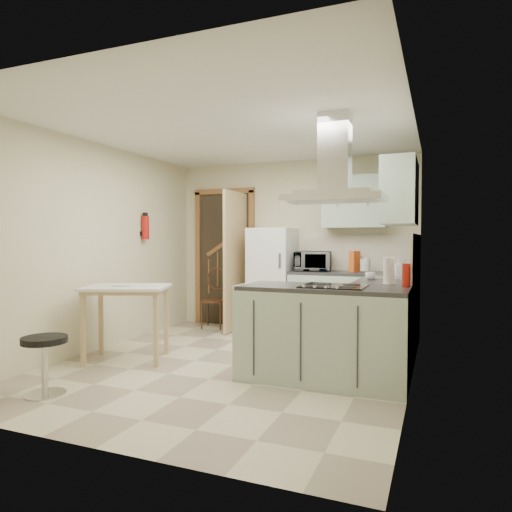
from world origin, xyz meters
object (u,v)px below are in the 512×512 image
at_px(drop_leaf_table, 127,323).
at_px(stool, 45,365).
at_px(fridge, 272,280).
at_px(bentwood_chair, 214,301).
at_px(extractor_hood, 335,198).
at_px(microwave, 313,261).
at_px(peninsula, 323,334).

bearing_deg(drop_leaf_table, stool, -108.98).
bearing_deg(drop_leaf_table, fridge, 43.36).
bearing_deg(bentwood_chair, extractor_hood, -50.02).
xyz_separation_m(fridge, microwave, (0.59, 0.01, 0.29)).
height_order(fridge, microwave, fridge).
bearing_deg(peninsula, bentwood_chair, 137.99).
bearing_deg(extractor_hood, drop_leaf_table, -177.82).
bearing_deg(drop_leaf_table, peninsula, -19.34).
distance_m(drop_leaf_table, bentwood_chair, 2.02).
bearing_deg(microwave, peninsula, -81.10).
distance_m(extractor_hood, microwave, 2.23).
bearing_deg(bentwood_chair, stool, -99.04).
bearing_deg(microwave, stool, -123.46).
bearing_deg(stool, drop_leaf_table, 92.64).
xyz_separation_m(fridge, extractor_hood, (1.32, -1.98, 0.97)).
relative_size(peninsula, bentwood_chair, 1.89).
bearing_deg(fridge, extractor_hood, -56.21).
relative_size(extractor_hood, stool, 1.77).
xyz_separation_m(fridge, stool, (-0.91, -3.25, -0.50)).
height_order(peninsula, extractor_hood, extractor_hood).
height_order(peninsula, bentwood_chair, peninsula).
relative_size(drop_leaf_table, microwave, 1.78).
xyz_separation_m(extractor_hood, bentwood_chair, (-2.25, 1.94, -1.31)).
bearing_deg(drop_leaf_table, extractor_hood, -19.44).
bearing_deg(bentwood_chair, drop_leaf_table, -100.42).
xyz_separation_m(peninsula, extractor_hood, (0.10, 0.00, 1.27)).
xyz_separation_m(fridge, drop_leaf_table, (-0.97, -2.07, -0.34)).
xyz_separation_m(bentwood_chair, stool, (0.02, -3.21, -0.16)).
bearing_deg(fridge, stool, -105.64).
relative_size(peninsula, microwave, 3.14).
height_order(extractor_hood, microwave, extractor_hood).
relative_size(fridge, drop_leaf_table, 1.70).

